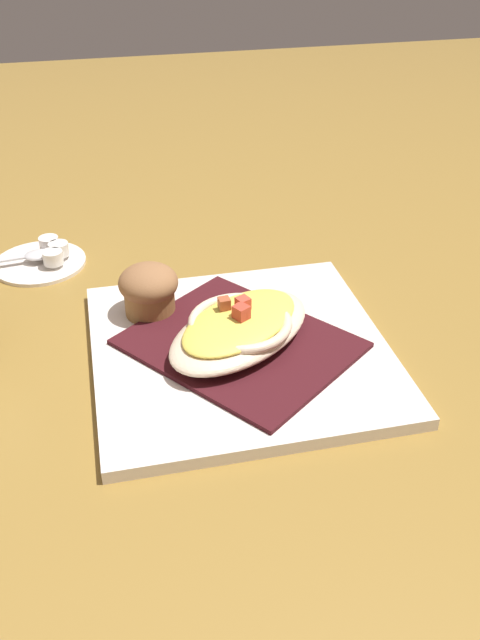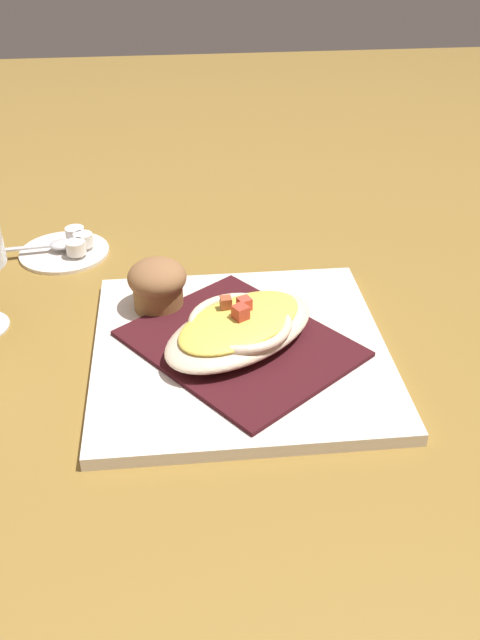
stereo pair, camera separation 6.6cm
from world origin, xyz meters
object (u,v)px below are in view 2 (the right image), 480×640
creamer_cup_2 (75,234)px  spoon (59,245)px  creamer_saucer (64,251)px  creamer_cup_1 (83,240)px  square_plate (240,351)px  creamer_cup_0 (76,248)px  muffin (157,284)px  gratin_dish (240,327)px

creamer_cup_2 → spoon: bearing=49.5°
creamer_saucer → creamer_cup_1: 0.03m
spoon → creamer_cup_2: 0.03m
square_plate → creamer_cup_0: size_ratio=11.91×
creamer_saucer → creamer_cup_1: creamer_cup_1 is taller
spoon → creamer_cup_1: bearing=-173.6°
muffin → creamer_cup_2: size_ratio=2.57×
square_plate → creamer_saucer: size_ratio=2.58×
spoon → square_plate: bearing=130.2°
gratin_dish → creamer_saucer: (0.19, -0.24, -0.03)m
creamer_cup_1 → creamer_cup_0: bearing=70.6°
spoon → creamer_cup_2: bearing=-130.5°
spoon → creamer_cup_0: (-0.02, 0.02, 0.00)m
gratin_dish → creamer_cup_0: gratin_dish is taller
spoon → creamer_cup_0: size_ratio=3.94×
muffin → spoon: bearing=-52.3°
gratin_dish → creamer_saucer: size_ratio=1.75×
gratin_dish → creamer_cup_0: bearing=-51.2°
spoon → creamer_cup_1: size_ratio=3.94×
creamer_saucer → spoon: (0.01, 0.00, 0.01)m
creamer_cup_0 → creamer_cup_2: bearing=-83.6°
gratin_dish → creamer_saucer: gratin_dish is taller
spoon → gratin_dish: bearing=130.2°
creamer_saucer → creamer_cup_2: creamer_cup_2 is taller
square_plate → muffin: (0.08, -0.08, 0.04)m
gratin_dish → spoon: gratin_dish is taller
muffin → creamer_cup_1: muffin is taller
creamer_cup_2 → creamer_cup_0: bearing=96.4°
muffin → creamer_cup_0: size_ratio=2.57×
creamer_cup_0 → creamer_cup_2: (0.00, -0.04, 0.00)m
creamer_cup_1 → spoon: bearing=6.4°
creamer_saucer → creamer_cup_0: creamer_cup_0 is taller
creamer_saucer → square_plate: bearing=129.3°
gratin_dish → creamer_cup_1: (0.17, -0.24, -0.02)m
gratin_dish → spoon: (0.20, -0.24, -0.02)m
gratin_dish → creamer_saucer: bearing=-50.7°
square_plate → gratin_dish: bearing=-67.3°
square_plate → spoon: 0.31m
muffin → spoon: (0.12, -0.16, -0.03)m
square_plate → creamer_cup_1: (0.17, -0.24, 0.01)m
gratin_dish → muffin: size_ratio=3.14×
muffin → creamer_cup_2: 0.21m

